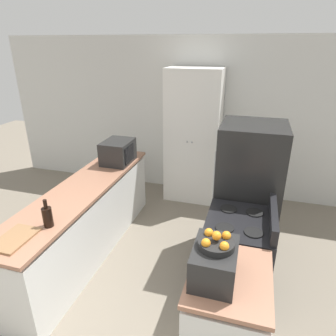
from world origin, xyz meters
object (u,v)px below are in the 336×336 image
at_px(pantry_cabinet, 193,137).
at_px(toaster_oven, 214,263).
at_px(refrigerator, 247,192).
at_px(stove, 236,258).
at_px(fruit_bowl, 216,242).
at_px(wine_bottle, 47,216).
at_px(microwave, 118,152).

distance_m(pantry_cabinet, toaster_oven, 2.96).
relative_size(refrigerator, toaster_oven, 3.99).
xyz_separation_m(pantry_cabinet, toaster_oven, (0.76, -2.86, -0.03)).
xyz_separation_m(stove, fruit_bowl, (-0.14, -0.81, 0.74)).
height_order(refrigerator, wine_bottle, refrigerator).
bearing_deg(wine_bottle, fruit_bowl, -7.71).
bearing_deg(stove, toaster_oven, -99.61).
height_order(refrigerator, fruit_bowl, refrigerator).
bearing_deg(wine_bottle, microwave, 92.30).
distance_m(refrigerator, toaster_oven, 1.61).
distance_m(pantry_cabinet, fruit_bowl, 2.95).
bearing_deg(wine_bottle, toaster_oven, -8.23).
bearing_deg(pantry_cabinet, toaster_oven, -75.15).
relative_size(refrigerator, wine_bottle, 6.08).
distance_m(pantry_cabinet, stove, 2.31).
distance_m(stove, fruit_bowl, 1.10).
bearing_deg(pantry_cabinet, stove, -66.27).
bearing_deg(pantry_cabinet, microwave, -131.17).
bearing_deg(refrigerator, fruit_bowl, -96.37).
xyz_separation_m(stove, refrigerator, (0.04, 0.77, 0.37)).
bearing_deg(microwave, fruit_bowl, -48.89).
xyz_separation_m(refrigerator, microwave, (-1.80, 0.29, 0.23)).
xyz_separation_m(stove, microwave, (-1.76, 1.05, 0.60)).
height_order(stove, toaster_oven, toaster_oven).
xyz_separation_m(microwave, fruit_bowl, (1.62, -1.86, 0.14)).
distance_m(toaster_oven, fruit_bowl, 0.17).
bearing_deg(refrigerator, wine_bottle, -141.78).
bearing_deg(toaster_oven, refrigerator, 83.62).
bearing_deg(refrigerator, microwave, 170.99).
height_order(pantry_cabinet, fruit_bowl, pantry_cabinet).
xyz_separation_m(stove, wine_bottle, (-1.69, -0.60, 0.55)).
bearing_deg(refrigerator, stove, -92.89).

